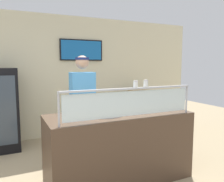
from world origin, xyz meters
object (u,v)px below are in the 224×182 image
Objects in this scene: pizza_box_stack at (140,93)px; parmesan_shaker at (136,84)px; pizza_server at (107,112)px; pizza_tray at (105,113)px; pepper_flake_shaker at (146,84)px; worker_figure at (83,103)px.

parmesan_shaker is at bearing -123.41° from pizza_box_stack.
parmesan_shaker reaches higher than pizza_server.
pizza_tray is at bearing 126.71° from parmesan_shaker.
pizza_box_stack is at bearing 59.35° from pepper_flake_shaker.
pepper_flake_shaker is (0.41, -0.35, 0.41)m from pizza_tray.
pizza_tray is at bearing -82.35° from worker_figure.
worker_figure reaches higher than pizza_box_stack.
pepper_flake_shaker is 2.61m from pizza_box_stack.
pizza_tray is 0.60m from parmesan_shaker.
pizza_tray is 5.93× the size of parmesan_shaker.
worker_figure is (-0.09, 0.66, 0.04)m from pizza_tray.
pizza_server is at bearing -80.90° from worker_figure.
pizza_server is at bearing -132.21° from pizza_box_stack.
pepper_flake_shaker is at bearing -54.55° from pizza_server.
pizza_box_stack is at bearing 47.14° from pizza_tray.
pizza_tray is at bearing 139.33° from pepper_flake_shaker.
pepper_flake_shaker is 0.20× the size of pizza_box_stack.
pizza_box_stack is at bearing 33.70° from pizza_server.
pepper_flake_shaker is at bearing 0.00° from parmesan_shaker.
parmesan_shaker is 1.14m from worker_figure.
pizza_box_stack is (1.72, 1.86, -0.03)m from pizza_tray.
worker_figure is 3.86× the size of pizza_box_stack.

